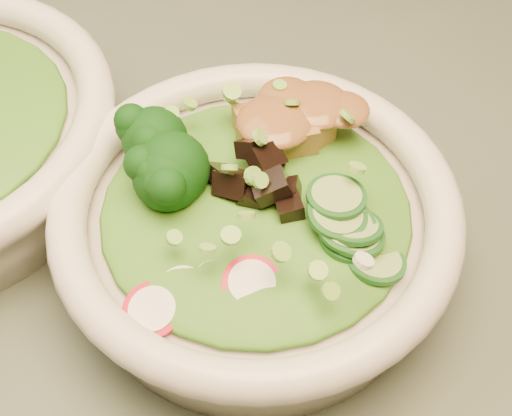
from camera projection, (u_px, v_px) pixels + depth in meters
name	position (u px, v px, depth m)	size (l,w,h in m)	color
dining_table	(191.00, 271.00, 0.63)	(1.20, 0.80, 0.75)	black
salad_bowl	(256.00, 226.00, 0.47)	(0.26, 0.26, 0.07)	silver
lettuce_bed	(256.00, 207.00, 0.45)	(0.20, 0.20, 0.02)	#276315
broccoli_florets	(166.00, 165.00, 0.45)	(0.08, 0.07, 0.04)	black
radish_slices	(217.00, 286.00, 0.41)	(0.11, 0.04, 0.02)	#B10D21
cucumber_slices	(353.00, 229.00, 0.43)	(0.07, 0.07, 0.04)	#8BAD60
mushroom_heap	(263.00, 180.00, 0.45)	(0.07, 0.07, 0.04)	black
tofu_cubes	(294.00, 130.00, 0.48)	(0.09, 0.06, 0.04)	olive
peanut_sauce	(295.00, 117.00, 0.47)	(0.07, 0.05, 0.02)	brown
scallion_garnish	(256.00, 183.00, 0.43)	(0.19, 0.19, 0.02)	#7DC144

